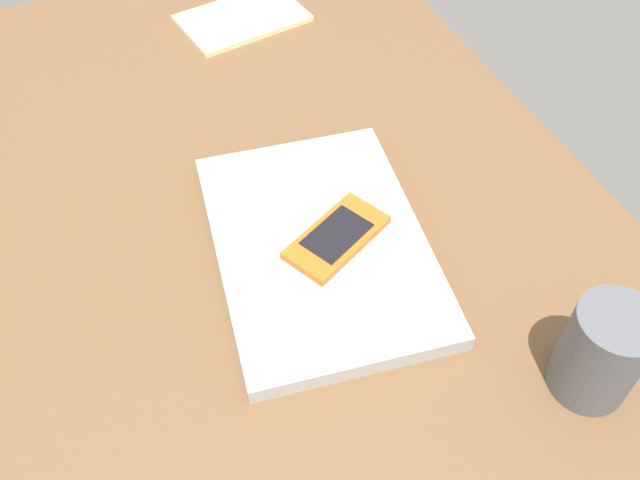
{
  "coord_description": "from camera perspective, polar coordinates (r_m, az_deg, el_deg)",
  "views": [
    {
      "loc": [
        50.26,
        -14.49,
        61.83
      ],
      "look_at": [
        5.71,
        4.41,
        5.0
      ],
      "focal_mm": 38.52,
      "sensor_mm": 36.0,
      "label": 1
    }
  ],
  "objects": [
    {
      "name": "laptop_closed",
      "position": [
        0.75,
        0.0,
        -0.47
      ],
      "size": [
        35.04,
        26.62,
        2.1
      ],
      "primitive_type": "cube",
      "rotation": [
        0.0,
        0.0,
        -0.14
      ],
      "color": "#B7BABC",
      "rests_on": "desk_surface"
    },
    {
      "name": "desk_surface",
      "position": [
        0.8,
        -4.52,
        0.3
      ],
      "size": [
        120.0,
        80.0,
        3.0
      ],
      "primitive_type": "cube",
      "color": "brown",
      "rests_on": "ground"
    },
    {
      "name": "notepad",
      "position": [
        1.12,
        -6.47,
        17.84
      ],
      "size": [
        14.95,
        20.25,
        0.8
      ],
      "primitive_type": "cube",
      "rotation": [
        0.0,
        0.0,
        0.17
      ],
      "color": "#F2EDB2",
      "rests_on": "desk_surface"
    },
    {
      "name": "pen_cup",
      "position": [
        0.67,
        22.36,
        -8.64
      ],
      "size": [
        7.4,
        7.4,
        10.68
      ],
      "primitive_type": "cylinder",
      "color": "#595B60",
      "rests_on": "desk_surface"
    },
    {
      "name": "cell_phone_on_laptop",
      "position": [
        0.74,
        1.4,
        0.25
      ],
      "size": [
        10.55,
        13.17,
        1.08
      ],
      "color": "orange",
      "rests_on": "laptop_closed"
    }
  ]
}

